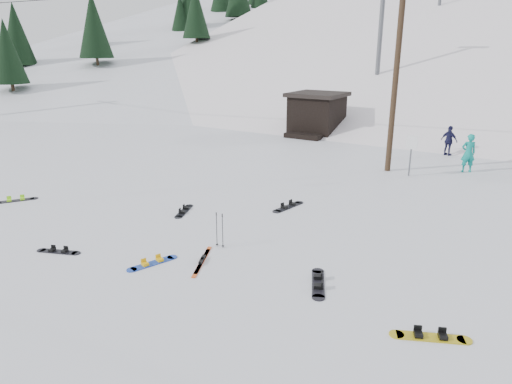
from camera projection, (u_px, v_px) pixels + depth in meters
The scene contains 20 objects.
ground at pixel (140, 281), 11.44m from camera, with size 200.00×200.00×0.00m, color silver.
ski_slope at pixel (459, 189), 59.38m from camera, with size 60.00×75.00×45.00m, color white.
ridge_left at pixel (207, 157), 71.77m from camera, with size 34.00×85.00×38.00m, color silver.
treeline_left at pixel (179, 91), 60.97m from camera, with size 20.00×64.00×10.00m, color black, non-canonical shape.
treeline_crest at pixel (499, 80), 80.71m from camera, with size 50.00×6.00×10.00m, color black, non-canonical shape.
utility_pole at pixel (396, 69), 20.28m from camera, with size 2.00×0.26×9.00m.
trail_sign at pixel (411, 148), 20.41m from camera, with size 0.50×0.09×1.85m.
lift_hut at pixel (317, 114), 30.44m from camera, with size 3.40×4.10×2.75m.
lift_tower_near at pixel (382, 17), 35.25m from camera, with size 2.20×0.36×8.00m.
hero_snowboard at pixel (152, 263), 12.36m from camera, with size 0.66×1.41×0.10m.
hero_skis at pixel (202, 261), 12.48m from camera, with size 0.90×1.76×0.10m.
ski_poles at pixel (220, 230), 13.26m from camera, with size 0.29×0.08×1.06m.
board_scatter_a at pixel (59, 251), 13.07m from camera, with size 1.28×0.66×0.09m.
board_scatter_b at pixel (184, 211), 16.28m from camera, with size 0.73×1.40×0.10m.
board_scatter_c at pixel (16, 200), 17.41m from camera, with size 0.97×1.35×0.11m.
board_scatter_d at pixel (318, 283), 11.30m from camera, with size 0.88×1.51×0.12m.
board_scatter_e at pixel (430, 337), 9.21m from camera, with size 1.51×0.84×0.11m.
board_scatter_f at pixel (288, 206), 16.72m from camera, with size 0.54×1.62×0.12m.
skier_teal at pixel (468, 153), 21.20m from camera, with size 0.66×0.43×1.81m, color #0D887D.
skier_navy at pixel (449, 141), 24.50m from camera, with size 0.94×0.39×1.60m, color #161638.
Camera 1 is at (7.92, -7.08, 5.62)m, focal length 32.00 mm.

